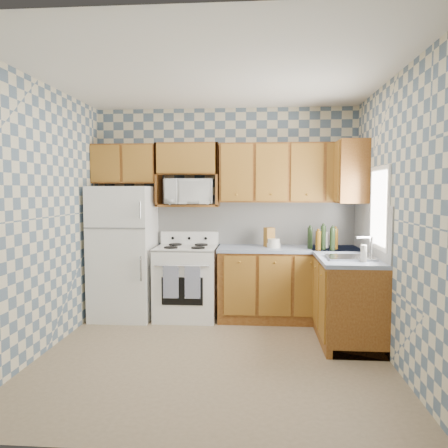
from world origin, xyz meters
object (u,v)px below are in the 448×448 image
(microwave, at_px, (187,192))
(electric_kettle, at_px, (323,240))
(refrigerator, at_px, (124,252))
(stove_body, at_px, (187,283))

(microwave, xyz_separation_m, electric_kettle, (1.72, -0.07, -0.60))
(refrigerator, relative_size, microwave, 2.83)
(refrigerator, distance_m, microwave, 1.12)
(stove_body, xyz_separation_m, microwave, (-0.01, 0.11, 1.16))
(refrigerator, xyz_separation_m, microwave, (0.79, 0.14, 0.77))
(refrigerator, height_order, microwave, microwave)
(microwave, bearing_deg, refrigerator, 171.73)
(refrigerator, xyz_separation_m, electric_kettle, (2.52, 0.07, 0.18))
(microwave, relative_size, electric_kettle, 3.07)
(refrigerator, height_order, electric_kettle, refrigerator)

